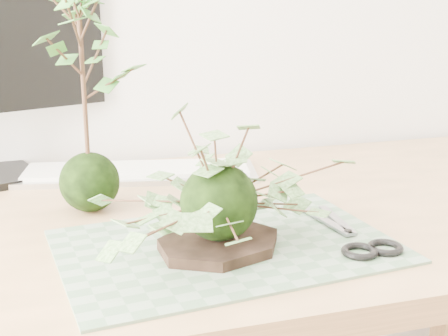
{
  "coord_description": "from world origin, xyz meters",
  "views": [
    {
      "loc": [
        -0.25,
        0.32,
        1.09
      ],
      "look_at": [
        0.0,
        1.14,
        0.84
      ],
      "focal_mm": 50.0,
      "sensor_mm": 36.0,
      "label": 1
    }
  ],
  "objects_px": {
    "ivy_kokedama": "(219,167)",
    "keyboard": "(137,172)",
    "maple_kokedama": "(80,34)",
    "desk": "(194,265)"
  },
  "relations": [
    {
      "from": "maple_kokedama",
      "to": "desk",
      "type": "bearing_deg",
      "value": -23.47
    },
    {
      "from": "maple_kokedama",
      "to": "keyboard",
      "type": "height_order",
      "value": "maple_kokedama"
    },
    {
      "from": "maple_kokedama",
      "to": "keyboard",
      "type": "relative_size",
      "value": 0.85
    },
    {
      "from": "desk",
      "to": "ivy_kokedama",
      "type": "bearing_deg",
      "value": -90.44
    },
    {
      "from": "ivy_kokedama",
      "to": "maple_kokedama",
      "type": "height_order",
      "value": "maple_kokedama"
    },
    {
      "from": "desk",
      "to": "maple_kokedama",
      "type": "height_order",
      "value": "maple_kokedama"
    },
    {
      "from": "ivy_kokedama",
      "to": "desk",
      "type": "bearing_deg",
      "value": 89.56
    },
    {
      "from": "desk",
      "to": "ivy_kokedama",
      "type": "height_order",
      "value": "ivy_kokedama"
    },
    {
      "from": "ivy_kokedama",
      "to": "keyboard",
      "type": "distance_m",
      "value": 0.41
    },
    {
      "from": "ivy_kokedama",
      "to": "maple_kokedama",
      "type": "distance_m",
      "value": 0.31
    }
  ]
}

